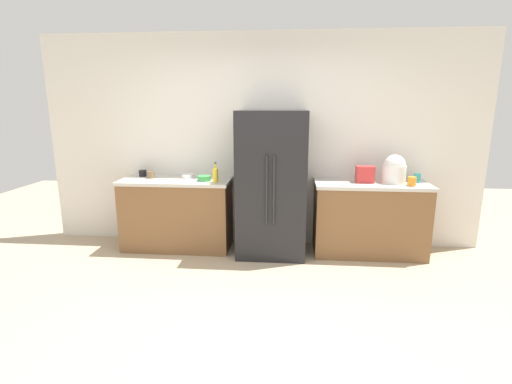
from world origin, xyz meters
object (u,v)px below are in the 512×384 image
(cup_d, at_px, (151,175))
(bowl_a, at_px, (188,176))
(toaster, at_px, (365,174))
(cup_b, at_px, (143,173))
(bottle_a, at_px, (215,175))
(rice_cooker, at_px, (394,170))
(cup_a, at_px, (417,178))
(bowl_b, at_px, (204,178))
(cup_c, at_px, (412,181))
(refrigerator, at_px, (272,184))

(cup_d, distance_m, bowl_a, 0.46)
(cup_d, bearing_deg, toaster, -0.86)
(cup_d, bearing_deg, cup_b, 144.42)
(bottle_a, xyz_separation_m, bowl_a, (-0.40, 0.26, -0.07))
(rice_cooker, relative_size, cup_a, 3.10)
(bowl_b, bearing_deg, bottle_a, -28.21)
(cup_b, bearing_deg, bottle_a, -16.48)
(cup_c, bearing_deg, cup_d, 176.37)
(bottle_a, xyz_separation_m, cup_c, (2.26, -0.00, -0.04))
(bowl_b, bearing_deg, bowl_a, 144.92)
(cup_d, bearing_deg, bowl_a, 8.07)
(bottle_a, distance_m, cup_a, 2.40)
(bowl_b, bearing_deg, cup_c, -2.13)
(cup_d, xyz_separation_m, bowl_b, (0.70, -0.11, -0.01))
(refrigerator, xyz_separation_m, bowl_b, (-0.82, 0.01, 0.05))
(rice_cooker, distance_m, bottle_a, 2.11)
(cup_a, distance_m, cup_b, 3.39)
(refrigerator, bearing_deg, bowl_a, 170.36)
(bowl_a, bearing_deg, toaster, -2.75)
(bottle_a, bearing_deg, cup_b, 163.52)
(refrigerator, relative_size, bowl_a, 11.04)
(toaster, height_order, cup_b, toaster)
(refrigerator, relative_size, cup_d, 19.40)
(bowl_a, bearing_deg, cup_b, 176.20)
(bottle_a, bearing_deg, bowl_a, 147.49)
(cup_b, xyz_separation_m, cup_c, (3.27, -0.30, 0.01))
(toaster, relative_size, cup_c, 2.00)
(cup_a, bearing_deg, bowl_a, 178.99)
(refrigerator, height_order, cup_a, refrigerator)
(cup_b, distance_m, cup_d, 0.18)
(cup_b, xyz_separation_m, bowl_b, (0.85, -0.21, -0.01))
(bowl_a, bearing_deg, cup_d, -171.93)
(toaster, distance_m, bowl_a, 2.17)
(cup_c, bearing_deg, bowl_a, 174.37)
(cup_d, relative_size, bowl_b, 0.55)
(cup_d, height_order, bowl_a, cup_d)
(refrigerator, bearing_deg, rice_cooker, 3.39)
(cup_c, relative_size, cup_d, 1.17)
(cup_c, bearing_deg, cup_a, 59.07)
(refrigerator, bearing_deg, cup_c, -2.91)
(bowl_a, relative_size, bowl_b, 0.96)
(toaster, relative_size, bottle_a, 0.86)
(bottle_a, relative_size, cup_b, 2.54)
(rice_cooker, bearing_deg, cup_b, 177.48)
(cup_a, bearing_deg, bowl_b, -177.22)
(cup_a, xyz_separation_m, bowl_b, (-2.54, -0.12, -0.02))
(toaster, relative_size, rice_cooker, 0.62)
(bottle_a, relative_size, bowl_b, 1.49)
(cup_c, height_order, bowl_b, cup_c)
(rice_cooker, relative_size, bowl_b, 2.06)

